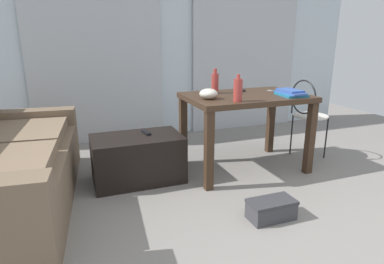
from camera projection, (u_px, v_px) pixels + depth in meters
name	position (u px, v px, depth m)	size (l,w,h in m)	color
ground_plane	(241.00, 186.00, 2.96)	(7.22, 7.22, 0.00)	gray
wall_back	(175.00, 35.00, 4.31)	(5.36, 0.10, 2.64)	silver
curtains	(177.00, 50.00, 4.28)	(3.66, 0.03, 2.28)	#B2B7BC
couch	(0.00, 170.00, 2.51)	(1.10, 2.06, 0.82)	brown
coffee_table	(138.00, 158.00, 3.03)	(0.81, 0.50, 0.43)	black
craft_table	(246.00, 106.00, 3.20)	(1.17, 0.77, 0.76)	#382619
wire_chair	(307.00, 109.00, 3.53)	(0.37, 0.38, 0.87)	silver
bottle_near	(215.00, 83.00, 3.22)	(0.07, 0.07, 0.24)	#99332D
bottle_far	(238.00, 90.00, 2.80)	(0.08, 0.08, 0.23)	#99332D
bowl	(209.00, 94.00, 2.93)	(0.17, 0.17, 0.09)	beige
book_stack	(291.00, 93.00, 3.10)	(0.23, 0.30, 0.06)	#1E668C
tv_remote_on_table	(241.00, 90.00, 3.40)	(0.04, 0.17, 0.02)	#232326
scissors	(273.00, 91.00, 3.38)	(0.07, 0.10, 0.00)	#9EA0A5
tv_remote_primary	(146.00, 132.00, 3.05)	(0.04, 0.16, 0.02)	black
shoebox	(271.00, 209.00, 2.40)	(0.35, 0.19, 0.15)	#38383D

